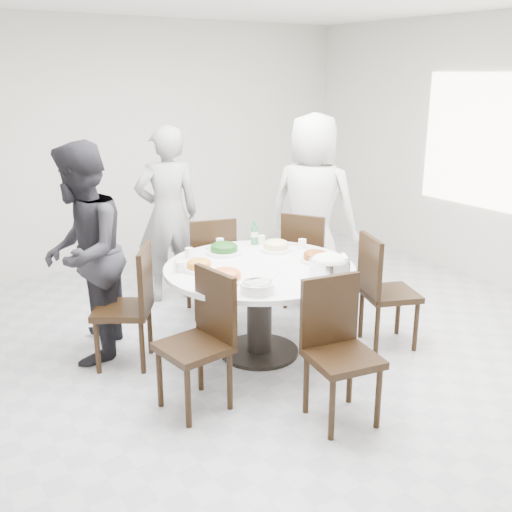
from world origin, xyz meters
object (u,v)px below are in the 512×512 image
beverage_bottle (254,232)px  chair_n (209,265)px  dining_table (259,310)px  chair_s (343,355)px  chair_nw (122,307)px  diner_left (83,254)px  chair_ne (309,259)px  diner_middle (168,215)px  soup_bowl (257,287)px  diner_right (313,208)px  chair_se (390,291)px  chair_sw (193,344)px  rice_bowl (329,268)px

beverage_bottle → chair_n: bearing=115.7°
dining_table → chair_s: 1.12m
dining_table → beverage_bottle: 0.79m
chair_nw → diner_left: 0.51m
chair_ne → chair_s: (-1.08, -1.73, 0.00)m
chair_ne → diner_middle: diner_middle is taller
chair_n → soup_bowl: (-0.42, -1.46, 0.31)m
chair_s → diner_right: bearing=66.8°
diner_right → diner_middle: bearing=27.2°
chair_se → soup_bowl: bearing=112.5°
chair_s → soup_bowl: size_ratio=4.00×
chair_ne → chair_s: size_ratio=1.00×
chair_ne → beverage_bottle: (-0.68, -0.08, 0.38)m
chair_n → dining_table: bearing=99.8°
chair_nw → diner_middle: bearing=173.2°
chair_s → chair_se: bearing=41.5°
diner_right → soup_bowl: 1.99m
dining_table → soup_bowl: (-0.33, -0.47, 0.41)m
soup_bowl → chair_n: bearing=73.9°
dining_table → chair_se: (1.00, -0.44, 0.10)m
chair_nw → chair_sw: bearing=43.0°
chair_n → chair_se: 1.69m
soup_bowl → rice_bowl: bearing=-1.4°
chair_nw → beverage_bottle: bearing=127.7°
chair_nw → chair_sw: same height
chair_nw → rice_bowl: (1.28, -0.93, 0.34)m
chair_n → diner_middle: size_ratio=0.55×
dining_table → rice_bowl: size_ratio=4.96×
diner_left → dining_table: bearing=86.7°
chair_sw → diner_left: 1.28m
diner_right → diner_left: bearing=59.8°
chair_n → chair_s: bearing=100.0°
dining_table → chair_s: bearing=-94.8°
rice_bowl → dining_table: bearing=121.5°
chair_ne → chair_s: same height
dining_table → chair_nw: (-0.98, 0.44, 0.10)m
chair_nw → rice_bowl: bearing=87.3°
chair_n → diner_middle: diner_middle is taller
diner_right → chair_s: bearing=114.2°
dining_table → chair_n: chair_n is taller
diner_left → soup_bowl: bearing=63.4°
diner_left → beverage_bottle: 1.48m
chair_n → chair_s: 2.10m
diner_middle → rice_bowl: diner_middle is taller
diner_middle → soup_bowl: bearing=93.8°
diner_right → diner_left: (-2.33, -0.10, -0.06)m
diner_left → chair_n: bearing=130.4°
chair_se → diner_left: bearing=82.9°
chair_s → diner_right: (1.27, 1.93, 0.45)m
beverage_bottle → chair_se: bearing=-54.7°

